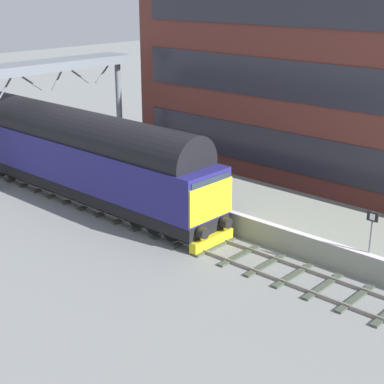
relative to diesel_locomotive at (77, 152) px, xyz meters
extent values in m
plane|color=gray|center=(0.00, -7.31, -2.48)|extent=(140.00, 140.00, 0.00)
cube|color=gray|center=(-0.72, -7.31, -2.41)|extent=(0.07, 60.00, 0.15)
cube|color=gray|center=(0.72, -7.31, -2.41)|extent=(0.07, 60.00, 0.15)
cube|color=#3F493B|center=(0.00, -15.79, -2.44)|extent=(2.50, 0.26, 0.09)
cube|color=#3F493B|center=(0.00, -14.48, -2.44)|extent=(2.50, 0.26, 0.09)
cube|color=#3F493B|center=(0.00, -13.18, -2.44)|extent=(2.50, 0.26, 0.09)
cube|color=#3F493B|center=(0.00, -11.88, -2.44)|extent=(2.50, 0.26, 0.09)
cube|color=#3F493B|center=(0.00, -10.57, -2.44)|extent=(2.50, 0.26, 0.09)
cube|color=#3F493B|center=(0.00, -9.27, -2.44)|extent=(2.50, 0.26, 0.09)
cube|color=#3F493B|center=(0.00, -7.96, -2.44)|extent=(2.50, 0.26, 0.09)
cube|color=#3F493B|center=(0.00, -6.66, -2.44)|extent=(2.50, 0.26, 0.09)
cube|color=#3F493B|center=(0.00, -5.35, -2.44)|extent=(2.50, 0.26, 0.09)
cube|color=#3F493B|center=(0.00, -4.05, -2.44)|extent=(2.50, 0.26, 0.09)
cube|color=#3F493B|center=(0.00, -2.75, -2.44)|extent=(2.50, 0.26, 0.09)
cube|color=#3F493B|center=(0.00, -1.44, -2.44)|extent=(2.50, 0.26, 0.09)
cube|color=#3F493B|center=(0.00, -0.14, -2.44)|extent=(2.50, 0.26, 0.09)
cube|color=#3F493B|center=(0.00, 1.17, -2.44)|extent=(2.50, 0.26, 0.09)
cube|color=#3F493B|center=(0.00, 2.47, -2.44)|extent=(2.50, 0.26, 0.09)
cube|color=#3F493B|center=(0.00, 3.78, -2.44)|extent=(2.50, 0.26, 0.09)
cube|color=#3F493B|center=(0.00, 5.08, -2.44)|extent=(2.50, 0.26, 0.09)
cube|color=#3F493B|center=(0.00, 6.39, -2.44)|extent=(2.50, 0.26, 0.09)
cube|color=#3F493B|center=(0.00, 7.69, -2.44)|extent=(2.50, 0.26, 0.09)
cube|color=gray|center=(3.60, -7.31, -1.98)|extent=(4.00, 44.00, 1.00)
cube|color=white|center=(1.75, -7.31, -1.48)|extent=(0.30, 44.00, 0.01)
cube|color=brown|center=(10.70, -10.35, 3.14)|extent=(4.32, 29.30, 11.24)
cube|color=#2F2F38|center=(8.51, -10.35, -0.42)|extent=(0.06, 26.95, 2.10)
cube|color=#2F2F38|center=(8.51, -10.35, 3.32)|extent=(0.06, 26.95, 2.10)
cube|color=#2F2F38|center=(8.51, -10.35, 7.07)|extent=(0.06, 26.95, 2.10)
cube|color=black|center=(0.00, 0.04, -1.66)|extent=(2.56, 18.03, 0.60)
cube|color=navy|center=(0.00, 0.04, -0.31)|extent=(2.70, 18.03, 2.10)
cylinder|color=black|center=(0.00, 0.04, 0.92)|extent=(2.56, 16.59, 2.57)
cube|color=yellow|center=(0.00, -9.02, -0.46)|extent=(2.65, 0.08, 1.58)
cube|color=#232D3D|center=(0.00, -9.00, 0.27)|extent=(2.38, 0.04, 0.64)
cube|color=#232D3D|center=(1.37, 0.04, -0.01)|extent=(0.04, 12.62, 0.44)
cylinder|color=black|center=(-0.75, -9.23, -1.56)|extent=(0.48, 0.35, 0.48)
cylinder|color=black|center=(0.75, -9.23, -1.56)|extent=(0.48, 0.35, 0.48)
cube|color=yellow|center=(0.00, -9.08, -2.20)|extent=(2.43, 0.36, 0.47)
cylinder|color=black|center=(0.00, -7.38, -1.96)|extent=(1.64, 1.04, 1.04)
cylinder|color=black|center=(0.00, -6.28, -1.96)|extent=(1.64, 1.04, 1.04)
cylinder|color=black|center=(0.00, -5.18, -1.96)|extent=(1.64, 1.04, 1.04)
cylinder|color=black|center=(0.00, 5.25, -1.96)|extent=(1.64, 1.04, 1.04)
cylinder|color=black|center=(0.00, 6.35, -1.96)|extent=(1.64, 1.04, 1.04)
cylinder|color=black|center=(0.00, 7.45, -1.96)|extent=(1.64, 1.04, 1.04)
cylinder|color=slate|center=(1.91, -15.25, -0.65)|extent=(0.08, 0.08, 1.64)
cube|color=black|center=(1.88, -15.25, -0.01)|extent=(0.05, 0.44, 0.36)
cube|color=white|center=(1.85, -15.25, -0.01)|extent=(0.01, 0.20, 0.24)
cylinder|color=slate|center=(6.50, 4.17, 0.53)|extent=(0.36, 0.36, 6.03)
cube|color=slate|center=(2.05, 4.17, 3.80)|extent=(9.30, 2.00, 0.50)
cylinder|color=slate|center=(-1.19, 4.17, 2.95)|extent=(0.96, 0.10, 1.15)
cylinder|color=slate|center=(0.43, 4.17, 2.95)|extent=(1.20, 0.10, 0.89)
cylinder|color=slate|center=(2.05, 4.17, 2.95)|extent=(0.90, 0.10, 1.20)
cylinder|color=slate|center=(3.67, 4.17, 2.95)|extent=(1.20, 0.10, 0.89)
cylinder|color=slate|center=(5.29, 4.17, 2.95)|extent=(1.10, 0.10, 1.02)
camera|label=1|loc=(-17.76, -24.20, 8.17)|focal=56.19mm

